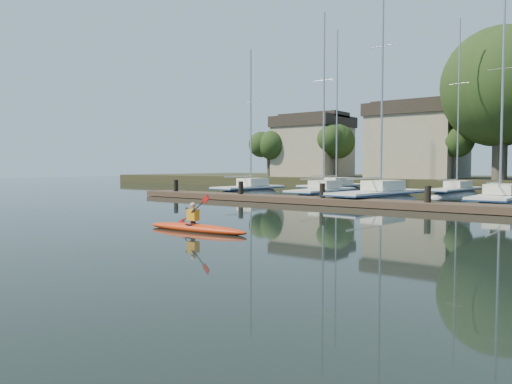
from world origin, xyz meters
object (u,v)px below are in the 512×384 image
Objects in this scene: sailboat_3 at (499,210)px; sailboat_1 at (322,201)px; dock at (371,203)px; sailboat_0 at (249,197)px; sailboat_2 at (378,205)px; sailboat_6 at (455,197)px; kayak at (196,226)px; sailboat_5 at (334,194)px.

sailboat_1 is at bearing 177.59° from sailboat_3.
sailboat_3 is (5.34, 4.53, -0.40)m from dock.
sailboat_3 is (11.27, -0.51, -0.00)m from sailboat_1.
sailboat_0 is 0.77× the size of sailboat_2.
sailboat_1 is at bearing -120.77° from sailboat_6.
sailboat_0 is at bearing 120.96° from kayak.
kayak is at bearing -53.95° from sailboat_0.
sailboat_3 is (17.73, -0.63, 0.01)m from sailboat_0.
kayak is at bearing -79.60° from sailboat_2.
kayak is 21.61m from sailboat_0.
sailboat_1 is (-5.93, 5.03, -0.39)m from dock.
sailboat_5 is (-14.52, 8.29, 0.01)m from sailboat_3.
sailboat_1 is at bearing 139.68° from dock.
kayak is 0.33× the size of sailboat_3.
sailboat_5 is at bearing 150.42° from sailboat_3.
sailboat_3 is (5.81, 17.39, -0.36)m from kayak.
sailboat_3 reaches higher than dock.
sailboat_3 is at bearing 69.01° from kayak.
sailboat_2 is at bearing -18.38° from sailboat_1.
sailboat_1 is 4.87m from sailboat_2.
sailboat_2 is at bearing -4.72° from sailboat_0.
sailboat_0 is 17.74m from sailboat_3.
sailboat_1 is (6.46, -0.13, 0.01)m from sailboat_0.
dock is at bearing -63.95° from sailboat_2.
sailboat_5 reaches higher than sailboat_0.
sailboat_3 is (6.57, 0.79, 0.01)m from sailboat_2.
sailboat_2 is at bearing 108.28° from dock.
sailboat_3 is 0.91× the size of sailboat_6.
sailboat_5 is 9.72m from sailboat_6.
sailboat_6 is (-4.83, 9.14, 0.03)m from sailboat_3.
sailboat_3 is at bearing -20.07° from sailboat_5.
sailboat_1 is 8.44m from sailboat_5.
sailboat_1 is at bearing -57.69° from sailboat_5.
kayak is 0.34× the size of sailboat_0.
sailboat_3 reaches higher than kayak.
sailboat_3 is at bearing -5.47° from sailboat_1.
kayak is at bearing -61.60° from sailboat_5.
kayak is at bearing -92.10° from dock.
sailboat_1 reaches higher than sailboat_0.
dock is at bearing -44.73° from sailboat_5.
sailboat_1 reaches higher than dock.
kayak is at bearing -75.93° from sailboat_1.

